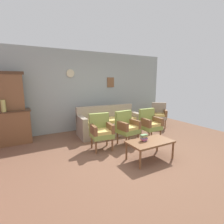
{
  "coord_description": "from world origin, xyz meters",
  "views": [
    {
      "loc": [
        -2.2,
        -3.03,
        1.74
      ],
      "look_at": [
        0.1,
        1.06,
        0.85
      ],
      "focal_mm": 27.24,
      "sensor_mm": 36.0,
      "label": 1
    }
  ],
  "objects": [
    {
      "name": "armchair_row_middle",
      "position": [
        0.35,
        0.67,
        0.5
      ],
      "size": [
        0.57,
        0.54,
        0.9
      ],
      "color": "#849947",
      "rests_on": "ground"
    },
    {
      "name": "wingback_chair_by_fireplace",
      "position": [
        2.37,
        1.52,
        0.5
      ],
      "size": [
        0.71,
        0.71,
        0.9
      ],
      "color": "gray",
      "rests_on": "ground"
    },
    {
      "name": "cabinet_upper_hutch",
      "position": [
        -2.47,
        2.33,
        1.45
      ],
      "size": [
        0.99,
        0.38,
        1.03
      ],
      "color": "brown",
      "rests_on": "side_cabinet"
    },
    {
      "name": "side_cabinet",
      "position": [
        -2.47,
        2.25,
        0.47
      ],
      "size": [
        1.16,
        0.55,
        0.93
      ],
      "color": "brown",
      "rests_on": "ground"
    },
    {
      "name": "vase_on_cabinet",
      "position": [
        -2.52,
        2.07,
        1.09
      ],
      "size": [
        0.11,
        0.11,
        0.31
      ],
      "primitive_type": "cylinder",
      "color": "tan",
      "rests_on": "side_cabinet"
    },
    {
      "name": "wall_back_with_decor",
      "position": [
        0.0,
        2.63,
        1.35
      ],
      "size": [
        6.4,
        0.09,
        2.7
      ],
      "color": "#939E99",
      "rests_on": "ground"
    },
    {
      "name": "floral_couch",
      "position": [
        0.35,
        1.71,
        0.33
      ],
      "size": [
        2.03,
        0.93,
        0.9
      ],
      "color": "gray",
      "rests_on": "ground"
    },
    {
      "name": "book_stack_on_table",
      "position": [
        0.15,
        -0.28,
        0.5
      ],
      "size": [
        0.17,
        0.12,
        0.14
      ],
      "color": "#857EA8",
      "rests_on": "coffee_table"
    },
    {
      "name": "coffee_table",
      "position": [
        0.27,
        -0.36,
        0.38
      ],
      "size": [
        1.0,
        0.56,
        0.42
      ],
      "color": "brown",
      "rests_on": "ground"
    },
    {
      "name": "ground_plane",
      "position": [
        0.0,
        0.0,
        0.0
      ],
      "size": [
        7.68,
        7.68,
        0.0
      ],
      "primitive_type": "plane",
      "color": "brown"
    },
    {
      "name": "armchair_near_couch_end",
      "position": [
        1.14,
        0.64,
        0.5
      ],
      "size": [
        0.53,
        0.5,
        0.9
      ],
      "color": "#849947",
      "rests_on": "ground"
    },
    {
      "name": "armchair_by_doorway",
      "position": [
        -0.42,
        0.7,
        0.5
      ],
      "size": [
        0.57,
        0.55,
        0.9
      ],
      "color": "#849947",
      "rests_on": "ground"
    },
    {
      "name": "floor_vase_by_wall",
      "position": [
        2.85,
        2.15,
        0.4
      ],
      "size": [
        0.22,
        0.22,
        0.8
      ],
      "primitive_type": "cylinder",
      "color": "#5D723B",
      "rests_on": "ground"
    }
  ]
}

